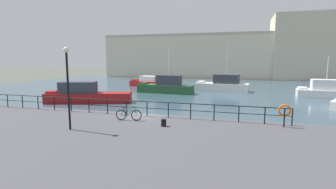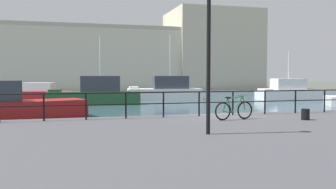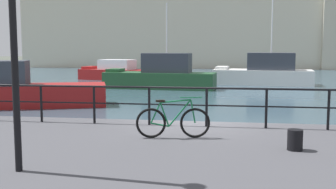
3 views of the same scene
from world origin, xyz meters
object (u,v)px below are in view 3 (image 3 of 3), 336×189
object	(u,v)px
harbor_building	(268,27)
mooring_bollard	(295,140)
moored_blue_motorboat	(265,72)
moored_red_daysailer	(161,76)
parked_bicycle	(173,122)
moored_cabin_cruiser	(4,90)
moored_small_launch	(117,72)

from	to	relation	value
harbor_building	mooring_bollard	distance (m)	58.48
moored_blue_motorboat	mooring_bollard	xyz separation A→B (m)	(-1.50, -26.94, 0.17)
moored_red_daysailer	mooring_bollard	bearing A→B (deg)	111.69
harbor_building	parked_bicycle	size ratio (longest dim) A/B	35.02
moored_cabin_cruiser	moored_blue_motorboat	distance (m)	21.31
moored_red_daysailer	moored_cabin_cruiser	bearing A→B (deg)	64.03
moored_cabin_cruiser	moored_blue_motorboat	bearing A→B (deg)	-151.92
moored_blue_motorboat	moored_red_daysailer	world-z (taller)	moored_blue_motorboat
moored_cabin_cruiser	parked_bicycle	bearing A→B (deg)	115.80
parked_bicycle	moored_small_launch	bearing A→B (deg)	98.37
moored_small_launch	moored_blue_motorboat	world-z (taller)	moored_blue_motorboat
harbor_building	moored_blue_motorboat	world-z (taller)	harbor_building
moored_blue_motorboat	parked_bicycle	world-z (taller)	moored_blue_motorboat
moored_red_daysailer	mooring_bollard	world-z (taller)	moored_red_daysailer
harbor_building	moored_cabin_cruiser	size ratio (longest dim) A/B	6.14
harbor_building	mooring_bollard	xyz separation A→B (m)	(-4.36, -58.10, -4.97)
moored_blue_motorboat	mooring_bollard	size ratio (longest dim) A/B	18.99
moored_small_launch	moored_red_daysailer	size ratio (longest dim) A/B	0.89
harbor_building	parked_bicycle	xyz separation A→B (m)	(-7.06, -57.30, -4.80)
moored_blue_motorboat	moored_red_daysailer	xyz separation A→B (m)	(-8.06, -4.70, -0.07)
moored_cabin_cruiser	parked_bicycle	size ratio (longest dim) A/B	5.70
moored_blue_motorboat	moored_red_daysailer	size ratio (longest dim) A/B	0.97
parked_bicycle	moored_red_daysailer	bearing A→B (deg)	90.64
moored_small_launch	parked_bicycle	world-z (taller)	parked_bicycle
moored_blue_motorboat	parked_bicycle	bearing A→B (deg)	86.72
moored_small_launch	moored_blue_motorboat	size ratio (longest dim) A/B	0.92
moored_small_launch	mooring_bollard	bearing A→B (deg)	126.46
harbor_building	moored_small_launch	size ratio (longest dim) A/B	8.02
moored_red_daysailer	harbor_building	bearing A→B (deg)	-101.70
parked_bicycle	mooring_bollard	xyz separation A→B (m)	(2.70, -0.80, -0.17)
moored_blue_motorboat	moored_red_daysailer	distance (m)	9.34
moored_cabin_cruiser	moored_red_daysailer	bearing A→B (deg)	-139.83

